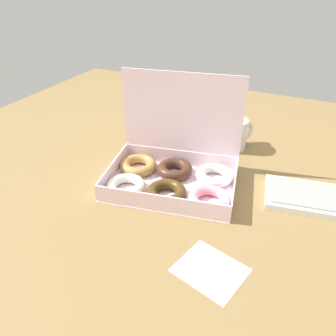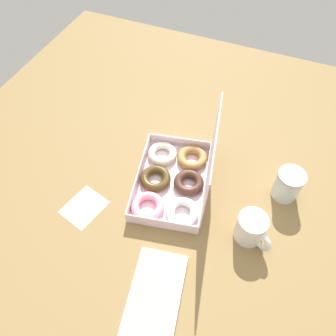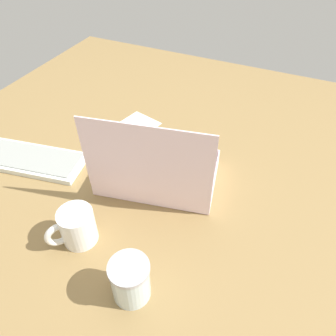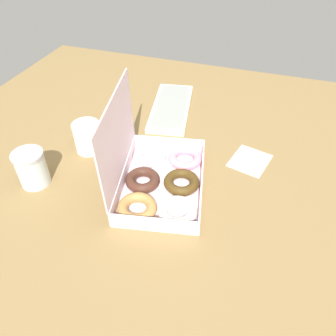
{
  "view_description": "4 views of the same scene",
  "coord_description": "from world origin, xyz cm",
  "px_view_note": "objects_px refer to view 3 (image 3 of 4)",
  "views": [
    {
      "loc": [
        33.19,
        -68.49,
        53.94
      ],
      "look_at": [
        0.57,
        0.16,
        5.78
      ],
      "focal_mm": 35.0,
      "sensor_mm": 36.0,
      "label": 1
    },
    {
      "loc": [
        61.54,
        23.42,
        96.12
      ],
      "look_at": [
        -0.73,
        -2.13,
        5.32
      ],
      "focal_mm": 35.0,
      "sensor_mm": 36.0,
      "label": 2
    },
    {
      "loc": [
        -31.95,
        67.11,
        73.12
      ],
      "look_at": [
        -0.48,
        -2.0,
        3.12
      ],
      "focal_mm": 35.0,
      "sensor_mm": 36.0,
      "label": 3
    },
    {
      "loc": [
        -65.42,
        -23.66,
        69.76
      ],
      "look_at": [
        3.96,
        -0.77,
        5.21
      ],
      "focal_mm": 35.0,
      "sensor_mm": 36.0,
      "label": 4
    }
  ],
  "objects_px": {
    "glass_jar": "(130,280)",
    "coffee_mug": "(76,227)",
    "donut_box": "(158,173)",
    "keyboard": "(31,159)"
  },
  "relations": [
    {
      "from": "donut_box",
      "to": "coffee_mug",
      "type": "relative_size",
      "value": 3.3
    },
    {
      "from": "keyboard",
      "to": "coffee_mug",
      "type": "bearing_deg",
      "value": 150.07
    },
    {
      "from": "donut_box",
      "to": "glass_jar",
      "type": "relative_size",
      "value": 3.55
    },
    {
      "from": "glass_jar",
      "to": "coffee_mug",
      "type": "bearing_deg",
      "value": -20.02
    },
    {
      "from": "donut_box",
      "to": "coffee_mug",
      "type": "xyz_separation_m",
      "value": [
        0.1,
        0.28,
        0.02
      ]
    },
    {
      "from": "donut_box",
      "to": "keyboard",
      "type": "bearing_deg",
      "value": 12.52
    },
    {
      "from": "donut_box",
      "to": "keyboard",
      "type": "height_order",
      "value": "donut_box"
    },
    {
      "from": "donut_box",
      "to": "keyboard",
      "type": "xyz_separation_m",
      "value": [
        0.43,
        0.09,
        -0.02
      ]
    },
    {
      "from": "glass_jar",
      "to": "keyboard",
      "type": "bearing_deg",
      "value": -26.38
    },
    {
      "from": "keyboard",
      "to": "glass_jar",
      "type": "distance_m",
      "value": 0.59
    }
  ]
}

